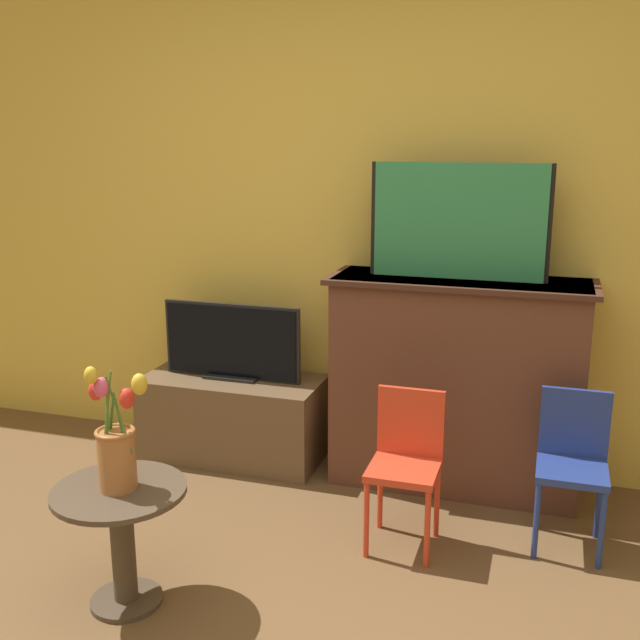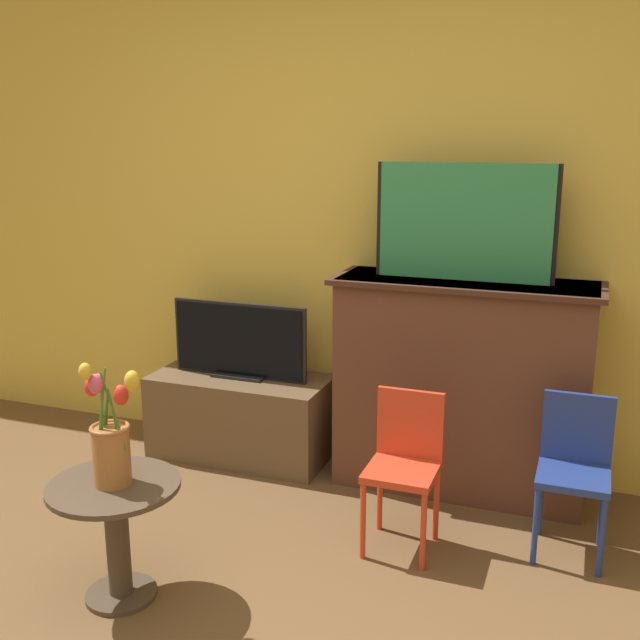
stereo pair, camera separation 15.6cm
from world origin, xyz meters
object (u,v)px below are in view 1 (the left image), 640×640
(chair_red, at_px, (406,457))
(vase_tulips, at_px, (116,444))
(painting, at_px, (459,221))
(tv_monitor, at_px, (232,343))
(chair_blue, at_px, (572,458))

(chair_red, distance_m, vase_tulips, 1.20)
(painting, relative_size, chair_red, 1.25)
(tv_monitor, relative_size, chair_blue, 1.14)
(painting, xyz_separation_m, chair_blue, (0.57, -0.42, -0.92))
(tv_monitor, distance_m, chair_blue, 1.77)
(painting, distance_m, chair_blue, 1.16)
(painting, xyz_separation_m, tv_monitor, (-1.15, -0.04, -0.67))
(vase_tulips, bearing_deg, painting, 53.91)
(painting, xyz_separation_m, vase_tulips, (-1.00, -1.37, -0.67))
(vase_tulips, bearing_deg, chair_blue, 31.25)
(tv_monitor, relative_size, vase_tulips, 1.60)
(chair_blue, bearing_deg, chair_red, -163.32)
(painting, height_order, chair_blue, painting)
(chair_red, bearing_deg, tv_monitor, 151.01)
(painting, distance_m, vase_tulips, 1.82)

